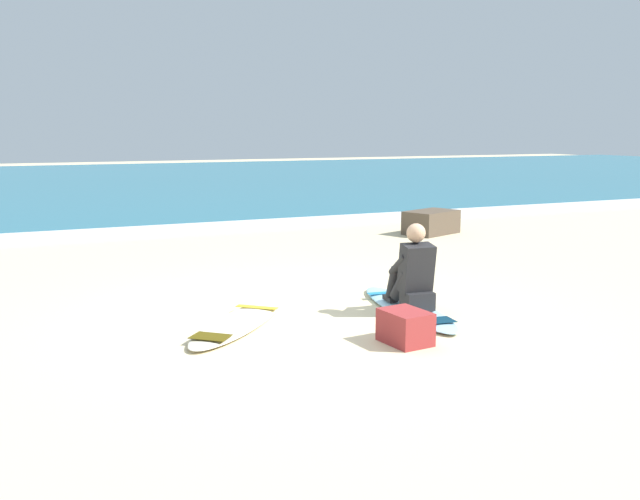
% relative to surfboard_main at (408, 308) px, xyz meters
% --- Properties ---
extents(ground_plane, '(80.00, 80.00, 0.00)m').
position_rel_surfboard_main_xyz_m(ground_plane, '(-1.10, 0.25, -0.04)').
color(ground_plane, beige).
extents(sea, '(80.00, 28.00, 0.10)m').
position_rel_surfboard_main_xyz_m(sea, '(-1.10, 20.90, 0.01)').
color(sea, teal).
rests_on(sea, ground).
extents(breaking_foam, '(80.00, 0.90, 0.11)m').
position_rel_surfboard_main_xyz_m(breaking_foam, '(-1.10, 7.20, 0.02)').
color(breaking_foam, white).
rests_on(breaking_foam, ground).
extents(surfboard_main, '(0.77, 2.24, 0.08)m').
position_rel_surfboard_main_xyz_m(surfboard_main, '(0.00, 0.00, 0.00)').
color(surfboard_main, '#9ED1E5').
rests_on(surfboard_main, ground).
extents(surfer_seated, '(0.41, 0.73, 0.95)m').
position_rel_surfboard_main_xyz_m(surfer_seated, '(-0.02, -0.12, 0.40)').
color(surfer_seated, '#232326').
rests_on(surfer_seated, surfboard_main).
extents(surfboard_spare_near, '(1.68, 1.81, 0.08)m').
position_rel_surfboard_main_xyz_m(surfboard_spare_near, '(-1.97, 0.18, 0.00)').
color(surfboard_spare_near, '#EFE5C6').
rests_on(surfboard_spare_near, ground).
extents(shoreline_rock, '(1.23, 1.00, 0.46)m').
position_rel_surfboard_main_xyz_m(shoreline_rock, '(3.53, 4.93, 0.19)').
color(shoreline_rock, brown).
rests_on(shoreline_rock, ground).
extents(beach_bag, '(0.41, 0.52, 0.32)m').
position_rel_surfboard_main_xyz_m(beach_bag, '(-0.66, -1.04, 0.12)').
color(beach_bag, maroon).
rests_on(beach_bag, ground).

